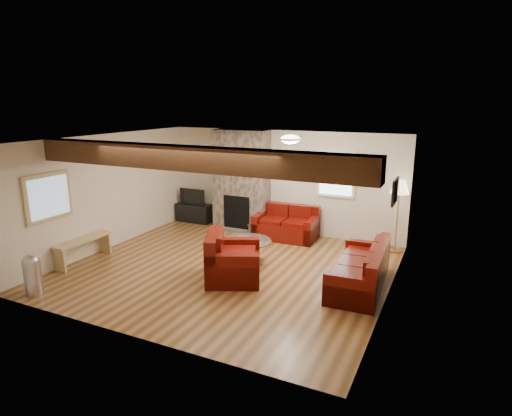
{
  "coord_description": "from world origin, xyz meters",
  "views": [
    {
      "loc": [
        3.84,
        -6.83,
        3.19
      ],
      "look_at": [
        0.41,
        0.4,
        1.17
      ],
      "focal_mm": 30.0,
      "sensor_mm": 36.0,
      "label": 1
    }
  ],
  "objects_px": {
    "loveseat": "(286,223)",
    "tv_cabinet": "(194,213)",
    "sofa_three": "(359,266)",
    "coffee_table": "(247,252)",
    "floor_lamp": "(400,191)",
    "television": "(194,196)",
    "armchair_red": "(234,256)"
  },
  "relations": [
    {
      "from": "loveseat",
      "to": "tv_cabinet",
      "type": "height_order",
      "value": "loveseat"
    },
    {
      "from": "sofa_three",
      "to": "coffee_table",
      "type": "distance_m",
      "value": 2.29
    },
    {
      "from": "sofa_three",
      "to": "tv_cabinet",
      "type": "bearing_deg",
      "value": -117.65
    },
    {
      "from": "loveseat",
      "to": "floor_lamp",
      "type": "relative_size",
      "value": 0.92
    },
    {
      "from": "floor_lamp",
      "to": "sofa_three",
      "type": "bearing_deg",
      "value": -98.43
    },
    {
      "from": "loveseat",
      "to": "sofa_three",
      "type": "bearing_deg",
      "value": -44.54
    },
    {
      "from": "coffee_table",
      "to": "floor_lamp",
      "type": "height_order",
      "value": "floor_lamp"
    },
    {
      "from": "coffee_table",
      "to": "television",
      "type": "xyz_separation_m",
      "value": [
        -2.65,
        2.12,
        0.46
      ]
    },
    {
      "from": "television",
      "to": "floor_lamp",
      "type": "relative_size",
      "value": 0.47
    },
    {
      "from": "sofa_three",
      "to": "television",
      "type": "height_order",
      "value": "television"
    },
    {
      "from": "coffee_table",
      "to": "floor_lamp",
      "type": "bearing_deg",
      "value": 37.47
    },
    {
      "from": "coffee_table",
      "to": "tv_cabinet",
      "type": "relative_size",
      "value": 1.01
    },
    {
      "from": "loveseat",
      "to": "coffee_table",
      "type": "bearing_deg",
      "value": -95.59
    },
    {
      "from": "television",
      "to": "armchair_red",
      "type": "bearing_deg",
      "value": -46.44
    },
    {
      "from": "tv_cabinet",
      "to": "floor_lamp",
      "type": "distance_m",
      "value": 5.37
    },
    {
      "from": "loveseat",
      "to": "coffee_table",
      "type": "xyz_separation_m",
      "value": [
        -0.12,
        -1.82,
        -0.15
      ]
    },
    {
      "from": "sofa_three",
      "to": "loveseat",
      "type": "distance_m",
      "value": 2.94
    },
    {
      "from": "sofa_three",
      "to": "television",
      "type": "distance_m",
      "value": 5.45
    },
    {
      "from": "armchair_red",
      "to": "television",
      "type": "relative_size",
      "value": 1.44
    },
    {
      "from": "sofa_three",
      "to": "armchair_red",
      "type": "xyz_separation_m",
      "value": [
        -2.14,
        -0.64,
        0.06
      ]
    },
    {
      "from": "coffee_table",
      "to": "television",
      "type": "distance_m",
      "value": 3.43
    },
    {
      "from": "coffee_table",
      "to": "floor_lamp",
      "type": "xyz_separation_m",
      "value": [
        2.6,
        1.99,
        1.11
      ]
    },
    {
      "from": "tv_cabinet",
      "to": "sofa_three",
      "type": "bearing_deg",
      "value": -24.92
    },
    {
      "from": "armchair_red",
      "to": "television",
      "type": "distance_m",
      "value": 4.05
    },
    {
      "from": "coffee_table",
      "to": "armchair_red",
      "type": "bearing_deg",
      "value": -80.48
    },
    {
      "from": "sofa_three",
      "to": "loveseat",
      "type": "xyz_separation_m",
      "value": [
        -2.16,
        1.99,
        0.01
      ]
    },
    {
      "from": "armchair_red",
      "to": "television",
      "type": "xyz_separation_m",
      "value": [
        -2.79,
        2.93,
        0.27
      ]
    },
    {
      "from": "loveseat",
      "to": "television",
      "type": "distance_m",
      "value": 2.8
    },
    {
      "from": "coffee_table",
      "to": "television",
      "type": "bearing_deg",
      "value": 141.3
    },
    {
      "from": "sofa_three",
      "to": "floor_lamp",
      "type": "bearing_deg",
      "value": 168.83
    },
    {
      "from": "loveseat",
      "to": "coffee_table",
      "type": "height_order",
      "value": "loveseat"
    },
    {
      "from": "armchair_red",
      "to": "coffee_table",
      "type": "distance_m",
      "value": 0.84
    }
  ]
}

